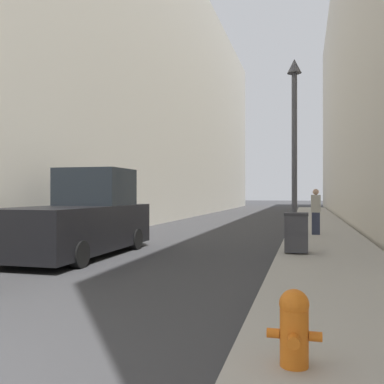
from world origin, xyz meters
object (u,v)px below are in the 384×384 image
fire_hydrant (294,326)px  lamppost (294,135)px  pickup_truck (83,219)px  pedestrian_on_sidewalk (316,212)px  trash_bin (296,232)px

fire_hydrant → lamppost: bearing=91.4°
fire_hydrant → pickup_truck: bearing=131.5°
pedestrian_on_sidewalk → lamppost: bearing=-102.3°
trash_bin → pickup_truck: 5.93m
lamppost → pickup_truck: (-5.73, -3.13, -2.58)m
fire_hydrant → pedestrian_on_sidewalk: (0.49, 13.21, 0.52)m
pickup_truck → pedestrian_on_sidewalk: bearing=45.1°
pickup_truck → pedestrian_on_sidewalk: size_ratio=3.09×
fire_hydrant → pickup_truck: size_ratio=0.13×
lamppost → fire_hydrant: bearing=-88.6°
lamppost → pedestrian_on_sidewalk: bearing=77.7°
pickup_truck → pedestrian_on_sidewalk: 9.14m
trash_bin → lamppost: lamppost is taller
trash_bin → lamppost: bearing=92.8°
fire_hydrant → trash_bin: (-0.14, 7.77, 0.18)m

